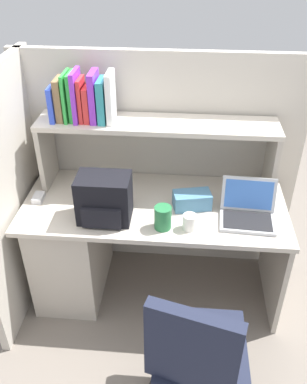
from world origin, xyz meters
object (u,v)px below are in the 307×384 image
object	(u,v)px
tissue_box	(192,200)
office_chair	(197,366)
laptop	(248,211)
computer_mouse	(38,198)
backpack	(104,199)
snack_canister	(163,218)
paper_cup	(189,222)

from	to	relation	value
tissue_box	office_chair	bearing A→B (deg)	-99.25
laptop	tissue_box	xyz separation A→B (m)	(-0.32, 0.08, -0.00)
computer_mouse	office_chair	world-z (taller)	office_chair
backpack	computer_mouse	distance (m)	0.48
office_chair	snack_canister	bearing A→B (deg)	-56.55
paper_cup	laptop	bearing A→B (deg)	20.63
backpack	tissue_box	world-z (taller)	backpack
backpack	paper_cup	xyz separation A→B (m)	(0.49, -0.06, -0.09)
paper_cup	tissue_box	bearing A→B (deg)	86.72
tissue_box	snack_canister	xyz separation A→B (m)	(-0.16, -0.21, 0.02)
office_chair	computer_mouse	bearing A→B (deg)	-25.04
laptop	paper_cup	world-z (taller)	laptop
backpack	paper_cup	world-z (taller)	backpack
backpack	paper_cup	bearing A→B (deg)	-6.75
computer_mouse	tissue_box	bearing A→B (deg)	-1.45
snack_canister	office_chair	size ratio (longest dim) A/B	0.15
paper_cup	computer_mouse	bearing A→B (deg)	167.56
laptop	backpack	size ratio (longest dim) A/B	1.08
tissue_box	paper_cup	bearing A→B (deg)	-105.82
tissue_box	laptop	bearing A→B (deg)	-27.38
tissue_box	office_chair	distance (m)	0.92
backpack	office_chair	bearing A→B (deg)	-51.48
office_chair	tissue_box	bearing A→B (deg)	-71.69
laptop	computer_mouse	bearing A→B (deg)	176.36
snack_canister	office_chair	world-z (taller)	office_chair
office_chair	backpack	bearing A→B (deg)	-36.47
backpack	computer_mouse	size ratio (longest dim) A/B	2.88
backpack	paper_cup	size ratio (longest dim) A/B	3.23
laptop	computer_mouse	world-z (taller)	laptop
laptop	snack_canister	distance (m)	0.50
computer_mouse	snack_canister	size ratio (longest dim) A/B	0.76
paper_cup	office_chair	size ratio (longest dim) A/B	0.10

